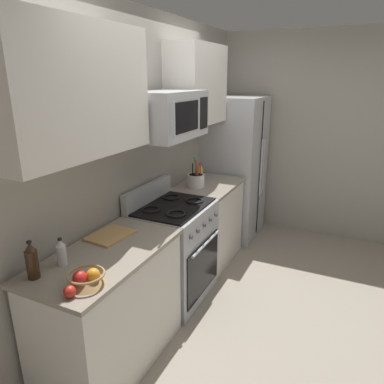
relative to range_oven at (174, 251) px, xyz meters
name	(u,v)px	position (x,y,z in m)	size (l,w,h in m)	color
ground_plane	(239,312)	(0.00, -0.66, -0.47)	(16.00, 16.00, 0.00)	gray
wall_back	(137,161)	(0.00, 0.36, 0.83)	(8.00, 0.10, 2.60)	#9E998E
counter_left	(111,310)	(-0.96, 0.00, -0.02)	(1.14, 0.59, 0.91)	silver
range_oven	(174,251)	(0.00, 0.00, 0.00)	(0.76, 0.63, 1.09)	#B2B5BA
counter_right	(208,222)	(0.82, 0.00, -0.02)	(0.86, 0.59, 0.91)	silver
refrigerator	(235,168)	(1.66, -0.02, 0.43)	(0.79, 0.70, 1.80)	#B2B5BA
wall_right	(295,135)	(2.16, -0.66, 0.83)	(0.10, 8.00, 2.60)	#9E998E
microwave	(169,115)	(0.00, 0.03, 1.26)	(0.75, 0.44, 0.38)	#B2B5BA
upper_cabinets_left	(73,91)	(-0.97, 0.14, 1.48)	(1.13, 0.34, 0.79)	silver
upper_cabinets_right	(197,85)	(0.82, 0.14, 1.48)	(0.85, 0.34, 0.79)	silver
utensil_crock	(196,180)	(0.66, 0.08, 0.51)	(0.18, 0.18, 0.34)	white
fruit_basket	(86,278)	(-1.32, -0.15, 0.48)	(0.22, 0.22, 0.11)	#9E7A4C
apple_loose	(70,292)	(-1.45, -0.15, 0.47)	(0.07, 0.07, 0.07)	red
cutting_board	(110,235)	(-0.74, 0.13, 0.44)	(0.32, 0.25, 0.02)	tan
bottle_vinegar	(61,253)	(-1.20, 0.14, 0.52)	(0.06, 0.06, 0.18)	silver
bottle_soy	(32,261)	(-1.39, 0.18, 0.55)	(0.07, 0.07, 0.24)	#382314
bottle_oil	(200,172)	(0.92, 0.14, 0.52)	(0.06, 0.06, 0.20)	gold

